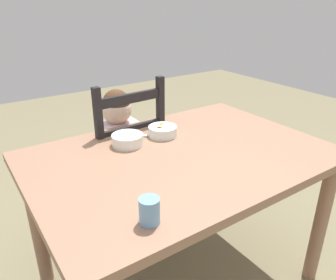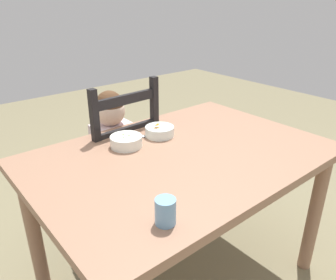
# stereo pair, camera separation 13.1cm
# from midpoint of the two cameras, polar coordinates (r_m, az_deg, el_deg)

# --- Properties ---
(ground_plane) EXTENTS (8.00, 8.00, 0.00)m
(ground_plane) POSITION_cam_midpoint_polar(r_m,az_deg,el_deg) (1.99, -0.01, -22.61)
(ground_plane) COLOR #7D7454
(dining_table) EXTENTS (1.37, 0.95, 0.77)m
(dining_table) POSITION_cam_midpoint_polar(r_m,az_deg,el_deg) (1.57, -0.01, -5.65)
(dining_table) COLOR #986E54
(dining_table) RESTS_ON ground
(dining_chair) EXTENTS (0.44, 0.44, 1.04)m
(dining_chair) POSITION_cam_midpoint_polar(r_m,az_deg,el_deg) (2.01, -10.72, -5.13)
(dining_chair) COLOR black
(dining_chair) RESTS_ON ground
(child_figure) EXTENTS (0.32, 0.31, 0.96)m
(child_figure) POSITION_cam_midpoint_polar(r_m,az_deg,el_deg) (1.94, -11.11, -1.16)
(child_figure) COLOR silver
(child_figure) RESTS_ON ground
(bowl_of_peas) EXTENTS (0.15, 0.15, 0.06)m
(bowl_of_peas) POSITION_cam_midpoint_polar(r_m,az_deg,el_deg) (1.60, -9.60, -0.21)
(bowl_of_peas) COLOR white
(bowl_of_peas) RESTS_ON dining_table
(bowl_of_carrots) EXTENTS (0.15, 0.15, 0.05)m
(bowl_of_carrots) POSITION_cam_midpoint_polar(r_m,az_deg,el_deg) (1.70, -3.68, 1.54)
(bowl_of_carrots) COLOR white
(bowl_of_carrots) RESTS_ON dining_table
(spoon) EXTENTS (0.11, 0.11, 0.01)m
(spoon) POSITION_cam_midpoint_polar(r_m,az_deg,el_deg) (1.70, -6.11, 0.57)
(spoon) COLOR silver
(spoon) RESTS_ON dining_table
(drinking_cup) EXTENTS (0.07, 0.07, 0.09)m
(drinking_cup) POSITION_cam_midpoint_polar(r_m,az_deg,el_deg) (1.06, -4.07, -12.35)
(drinking_cup) COLOR #6FA3CD
(drinking_cup) RESTS_ON dining_table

